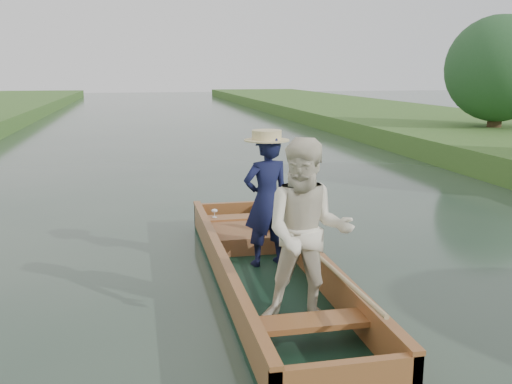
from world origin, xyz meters
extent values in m
plane|color=#283D30|center=(0.00, 0.00, 0.00)|extent=(120.00, 120.00, 0.00)
cylinder|color=#47331E|center=(9.80, 10.38, 1.01)|extent=(0.44, 0.44, 2.02)
sphere|color=#1B451E|center=(9.80, 10.38, 2.42)|extent=(3.29, 3.29, 3.29)
sphere|color=#1B451E|center=(10.40, 10.68, 2.02)|extent=(2.20, 2.20, 2.20)
cube|color=black|center=(0.00, 0.00, 0.04)|extent=(1.10, 5.00, 0.08)
cube|color=#94582D|center=(-0.51, 0.00, 0.24)|extent=(0.08, 5.00, 0.32)
cube|color=#94582D|center=(0.51, 0.00, 0.24)|extent=(0.08, 5.00, 0.32)
cube|color=#94582D|center=(0.00, 2.46, 0.24)|extent=(1.10, 0.08, 0.32)
cube|color=#94582D|center=(0.00, -2.46, 0.24)|extent=(1.10, 0.08, 0.32)
cube|color=#94582D|center=(-0.51, 0.00, 0.42)|extent=(0.10, 5.00, 0.04)
cube|color=#94582D|center=(0.51, 0.00, 0.42)|extent=(0.10, 5.00, 0.04)
cube|color=#94582D|center=(0.00, 1.90, 0.30)|extent=(0.94, 0.30, 0.05)
cube|color=#94582D|center=(0.00, -1.60, 0.30)|extent=(0.94, 0.30, 0.05)
imported|color=#121538|center=(0.11, 0.51, 0.86)|extent=(0.64, 0.48, 1.57)
cylinder|color=beige|center=(0.11, 0.51, 1.61)|extent=(0.52, 0.52, 0.12)
imported|color=#EEE4CA|center=(0.11, -1.13, 0.93)|extent=(0.97, 0.84, 1.70)
cube|color=#9E4933|center=(0.02, 1.30, 0.19)|extent=(0.85, 0.90, 0.22)
sphere|color=tan|center=(0.27, 1.20, 0.40)|extent=(0.18, 0.18, 0.18)
sphere|color=tan|center=(0.27, 1.20, 0.54)|extent=(0.14, 0.14, 0.14)
sphere|color=tan|center=(0.22, 1.20, 0.60)|extent=(0.05, 0.05, 0.05)
sphere|color=tan|center=(0.32, 1.20, 0.60)|extent=(0.05, 0.05, 0.05)
sphere|color=tan|center=(0.27, 1.14, 0.52)|extent=(0.05, 0.05, 0.05)
sphere|color=tan|center=(0.19, 1.19, 0.43)|extent=(0.06, 0.06, 0.06)
sphere|color=tan|center=(0.36, 1.19, 0.43)|extent=(0.06, 0.06, 0.06)
sphere|color=tan|center=(0.23, 1.18, 0.32)|extent=(0.07, 0.07, 0.07)
sphere|color=tan|center=(0.32, 1.18, 0.32)|extent=(0.07, 0.07, 0.07)
cylinder|color=silver|center=(-0.32, 1.90, 0.33)|extent=(0.07, 0.07, 0.01)
cylinder|color=silver|center=(-0.32, 1.90, 0.37)|extent=(0.01, 0.01, 0.08)
ellipsoid|color=silver|center=(-0.32, 1.90, 0.43)|extent=(0.09, 0.09, 0.05)
cylinder|color=tan|center=(0.43, 0.06, 0.46)|extent=(0.04, 4.38, 0.20)
camera|label=1|loc=(-1.35, -5.82, 2.35)|focal=40.00mm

